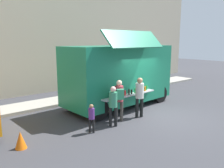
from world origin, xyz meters
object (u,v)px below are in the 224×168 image
at_px(customer_rear_waiting, 113,103).
at_px(child_near_queue, 92,116).
at_px(traffic_cone_orange, 21,140).
at_px(trash_bin, 138,82).
at_px(customer_front_ordering, 140,94).
at_px(food_truck_main, 119,74).
at_px(customer_mid_with_backpack, 119,96).

distance_m(customer_rear_waiting, child_near_queue, 1.06).
height_order(traffic_cone_orange, trash_bin, trash_bin).
xyz_separation_m(customer_front_ordering, child_near_queue, (-2.59, -0.09, -0.41)).
height_order(food_truck_main, trash_bin, food_truck_main).
relative_size(trash_bin, child_near_queue, 0.94).
bearing_deg(child_near_queue, trash_bin, -0.90).
bearing_deg(customer_front_ordering, child_near_queue, 108.01).
bearing_deg(customer_front_ordering, traffic_cone_orange, 102.53).
xyz_separation_m(food_truck_main, traffic_cone_orange, (-5.50, -1.56, -1.39)).
relative_size(food_truck_main, trash_bin, 5.73).
xyz_separation_m(traffic_cone_orange, child_near_queue, (2.40, -0.40, 0.37)).
xyz_separation_m(food_truck_main, customer_rear_waiting, (-2.08, -1.97, -0.71)).
xyz_separation_m(trash_bin, customer_mid_with_backpack, (-5.35, -4.02, 0.56)).
distance_m(trash_bin, customer_mid_with_backpack, 6.72).
height_order(food_truck_main, child_near_queue, food_truck_main).
distance_m(food_truck_main, child_near_queue, 3.81).
height_order(traffic_cone_orange, child_near_queue, child_near_queue).
bearing_deg(trash_bin, customer_mid_with_backpack, -143.08).
xyz_separation_m(trash_bin, child_near_queue, (-6.92, -4.28, 0.14)).
bearing_deg(traffic_cone_orange, customer_rear_waiting, -6.74).
height_order(customer_mid_with_backpack, child_near_queue, customer_mid_with_backpack).
distance_m(trash_bin, customer_rear_waiting, 7.31).
distance_m(food_truck_main, customer_mid_with_backpack, 2.37).
xyz_separation_m(food_truck_main, child_near_queue, (-3.10, -1.96, -1.02)).
distance_m(traffic_cone_orange, child_near_queue, 2.46).
bearing_deg(food_truck_main, customer_rear_waiting, -139.25).
bearing_deg(customer_front_ordering, trash_bin, -29.76).
height_order(traffic_cone_orange, customer_mid_with_backpack, customer_mid_with_backpack).
distance_m(traffic_cone_orange, trash_bin, 10.10).
height_order(food_truck_main, traffic_cone_orange, food_truck_main).
relative_size(customer_mid_with_backpack, child_near_queue, 1.62).
distance_m(customer_mid_with_backpack, customer_rear_waiting, 0.62).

